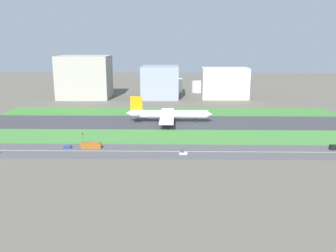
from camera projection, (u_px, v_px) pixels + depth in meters
The scene contains 17 objects.
ground_plane at pixel (168, 122), 278.51m from camera, with size 800.00×800.00×0.00m, color #5B564C.
runway at pixel (168, 122), 278.50m from camera, with size 280.00×46.00×0.10m, color #38383D.
grass_median_north at pixel (169, 112), 318.34m from camera, with size 280.00×36.00×0.10m, color #3D7A33.
grass_median_south at pixel (167, 137), 238.65m from camera, with size 280.00×36.00×0.10m, color #427F38.
highway at pixel (166, 151), 207.56m from camera, with size 280.00×28.00×0.10m, color #4C4C4F.
highway_centerline at pixel (166, 151), 207.54m from camera, with size 266.00×0.50×0.01m, color silver.
airliner at pixel (168, 114), 277.06m from camera, with size 65.00×56.00×19.70m.
car_1 at pixel (68, 147), 213.29m from camera, with size 4.40×1.80×2.00m.
bus_0 at pixel (91, 145), 212.82m from camera, with size 11.60×2.50×3.50m.
car_2 at pixel (183, 153), 202.31m from camera, with size 4.40×1.80×2.00m.
traffic_light at pixel (83, 138), 220.14m from camera, with size 0.36×0.50×7.20m.
terminal_building at pixel (85, 77), 385.83m from camera, with size 52.88×39.42×44.09m, color #9E998E.
hangar_building at pixel (160, 82), 385.58m from camera, with size 38.50×36.37×33.39m, color gray.
office_tower at pixel (225, 83), 384.48m from camera, with size 47.78×26.26×31.84m, color beige.
fuel_tank_west at pixel (175, 85), 431.09m from camera, with size 17.43×17.43×15.79m, color silver.
fuel_tank_centre at pixel (199, 87), 430.93m from camera, with size 16.54×16.54×12.59m, color silver.
fuel_tank_east at pixel (220, 85), 430.11m from camera, with size 25.71×25.71×15.52m, color silver.
Camera 1 is at (4.98, -271.32, 62.76)m, focal length 39.41 mm.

